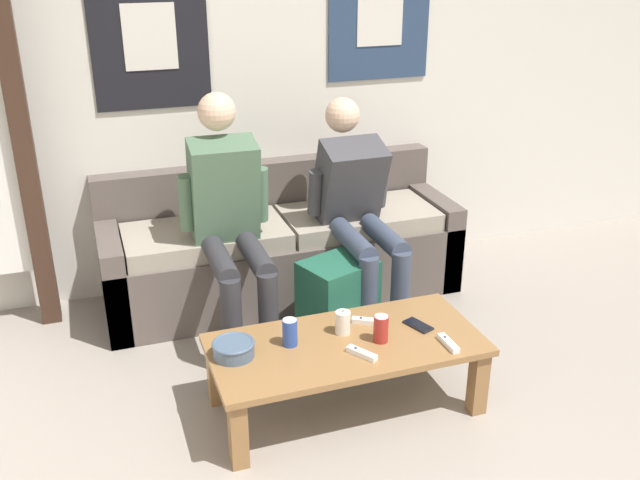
{
  "coord_description": "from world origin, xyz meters",
  "views": [
    {
      "loc": [
        -1.11,
        -1.23,
        1.98
      ],
      "look_at": [
        -0.1,
        1.69,
        0.66
      ],
      "focal_mm": 40.0,
      "sensor_mm": 36.0,
      "label": 1
    }
  ],
  "objects_px": {
    "drink_can_red": "(381,329)",
    "backpack": "(339,304)",
    "person_seated_teen": "(357,204)",
    "drink_can_blue": "(290,332)",
    "person_seated_adult": "(229,214)",
    "game_controller_far_center": "(367,321)",
    "couch": "(281,250)",
    "ceramic_bowl": "(234,348)",
    "cell_phone": "(418,325)",
    "pillar_candle": "(343,323)",
    "game_controller_near_right": "(448,343)",
    "game_controller_near_left": "(362,353)",
    "coffee_table": "(346,353)"
  },
  "relations": [
    {
      "from": "backpack",
      "to": "pillar_candle",
      "type": "height_order",
      "value": "pillar_candle"
    },
    {
      "from": "ceramic_bowl",
      "to": "drink_can_red",
      "type": "xyz_separation_m",
      "value": [
        0.64,
        -0.09,
        0.02
      ]
    },
    {
      "from": "couch",
      "to": "person_seated_adult",
      "type": "height_order",
      "value": "person_seated_adult"
    },
    {
      "from": "game_controller_near_left",
      "to": "game_controller_far_center",
      "type": "xyz_separation_m",
      "value": [
        0.13,
        0.24,
        0.0
      ]
    },
    {
      "from": "person_seated_teen",
      "to": "drink_can_red",
      "type": "height_order",
      "value": "person_seated_teen"
    },
    {
      "from": "person_seated_teen",
      "to": "drink_can_blue",
      "type": "xyz_separation_m",
      "value": [
        -0.62,
        -0.79,
        -0.24
      ]
    },
    {
      "from": "ceramic_bowl",
      "to": "drink_can_red",
      "type": "height_order",
      "value": "drink_can_red"
    },
    {
      "from": "pillar_candle",
      "to": "drink_can_red",
      "type": "bearing_deg",
      "value": -41.64
    },
    {
      "from": "game_controller_near_right",
      "to": "ceramic_bowl",
      "type": "bearing_deg",
      "value": 166.03
    },
    {
      "from": "drink_can_red",
      "to": "cell_phone",
      "type": "bearing_deg",
      "value": 15.85
    },
    {
      "from": "couch",
      "to": "person_seated_adult",
      "type": "xyz_separation_m",
      "value": [
        -0.37,
        -0.36,
        0.4
      ]
    },
    {
      "from": "backpack",
      "to": "couch",
      "type": "bearing_deg",
      "value": 101.51
    },
    {
      "from": "game_controller_far_center",
      "to": "person_seated_adult",
      "type": "bearing_deg",
      "value": 123.97
    },
    {
      "from": "game_controller_far_center",
      "to": "coffee_table",
      "type": "bearing_deg",
      "value": -141.72
    },
    {
      "from": "pillar_candle",
      "to": "game_controller_near_left",
      "type": "bearing_deg",
      "value": -87.39
    },
    {
      "from": "person_seated_adult",
      "to": "pillar_candle",
      "type": "bearing_deg",
      "value": -65.65
    },
    {
      "from": "drink_can_blue",
      "to": "game_controller_near_left",
      "type": "relative_size",
      "value": 0.88
    },
    {
      "from": "person_seated_teen",
      "to": "drink_can_red",
      "type": "xyz_separation_m",
      "value": [
        -0.24,
        -0.89,
        -0.24
      ]
    },
    {
      "from": "person_seated_adult",
      "to": "ceramic_bowl",
      "type": "xyz_separation_m",
      "value": [
        -0.17,
        -0.77,
        -0.3
      ]
    },
    {
      "from": "person_seated_adult",
      "to": "game_controller_near_left",
      "type": "bearing_deg",
      "value": -69.93
    },
    {
      "from": "pillar_candle",
      "to": "drink_can_blue",
      "type": "relative_size",
      "value": 0.96
    },
    {
      "from": "backpack",
      "to": "drink_can_blue",
      "type": "xyz_separation_m",
      "value": [
        -0.41,
        -0.48,
        0.18
      ]
    },
    {
      "from": "person_seated_teen",
      "to": "backpack",
      "type": "relative_size",
      "value": 2.57
    },
    {
      "from": "ceramic_bowl",
      "to": "pillar_candle",
      "type": "bearing_deg",
      "value": 3.04
    },
    {
      "from": "cell_phone",
      "to": "ceramic_bowl",
      "type": "bearing_deg",
      "value": 177.93
    },
    {
      "from": "cell_phone",
      "to": "person_seated_adult",
      "type": "bearing_deg",
      "value": 130.42
    },
    {
      "from": "couch",
      "to": "drink_can_blue",
      "type": "xyz_separation_m",
      "value": [
        -0.28,
        -1.12,
        0.12
      ]
    },
    {
      "from": "couch",
      "to": "ceramic_bowl",
      "type": "distance_m",
      "value": 1.25
    },
    {
      "from": "couch",
      "to": "cell_phone",
      "type": "distance_m",
      "value": 1.2
    },
    {
      "from": "person_seated_teen",
      "to": "pillar_candle",
      "type": "height_order",
      "value": "person_seated_teen"
    },
    {
      "from": "drink_can_blue",
      "to": "drink_can_red",
      "type": "bearing_deg",
      "value": -14.56
    },
    {
      "from": "coffee_table",
      "to": "ceramic_bowl",
      "type": "relative_size",
      "value": 6.59
    },
    {
      "from": "game_controller_near_right",
      "to": "game_controller_far_center",
      "type": "relative_size",
      "value": 1.02
    },
    {
      "from": "drink_can_blue",
      "to": "backpack",
      "type": "bearing_deg",
      "value": 49.6
    },
    {
      "from": "couch",
      "to": "pillar_candle",
      "type": "relative_size",
      "value": 17.24
    },
    {
      "from": "drink_can_red",
      "to": "backpack",
      "type": "bearing_deg",
      "value": 87.32
    },
    {
      "from": "person_seated_teen",
      "to": "ceramic_bowl",
      "type": "xyz_separation_m",
      "value": [
        -0.88,
        -0.79,
        -0.26
      ]
    },
    {
      "from": "coffee_table",
      "to": "ceramic_bowl",
      "type": "height_order",
      "value": "ceramic_bowl"
    },
    {
      "from": "person_seated_adult",
      "to": "ceramic_bowl",
      "type": "relative_size",
      "value": 6.95
    },
    {
      "from": "person_seated_adult",
      "to": "game_controller_far_center",
      "type": "bearing_deg",
      "value": -56.03
    },
    {
      "from": "ceramic_bowl",
      "to": "cell_phone",
      "type": "bearing_deg",
      "value": -2.07
    },
    {
      "from": "backpack",
      "to": "game_controller_far_center",
      "type": "bearing_deg",
      "value": -93.11
    },
    {
      "from": "couch",
      "to": "coffee_table",
      "type": "relative_size",
      "value": 1.7
    },
    {
      "from": "pillar_candle",
      "to": "game_controller_near_right",
      "type": "distance_m",
      "value": 0.47
    },
    {
      "from": "coffee_table",
      "to": "drink_can_blue",
      "type": "bearing_deg",
      "value": 166.14
    },
    {
      "from": "drink_can_blue",
      "to": "cell_phone",
      "type": "distance_m",
      "value": 0.6
    },
    {
      "from": "couch",
      "to": "game_controller_near_left",
      "type": "distance_m",
      "value": 1.3
    },
    {
      "from": "coffee_table",
      "to": "person_seated_teen",
      "type": "distance_m",
      "value": 0.99
    },
    {
      "from": "game_controller_far_center",
      "to": "game_controller_near_right",
      "type": "bearing_deg",
      "value": -48.42
    },
    {
      "from": "couch",
      "to": "game_controller_near_left",
      "type": "bearing_deg",
      "value": -90.96
    }
  ]
}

